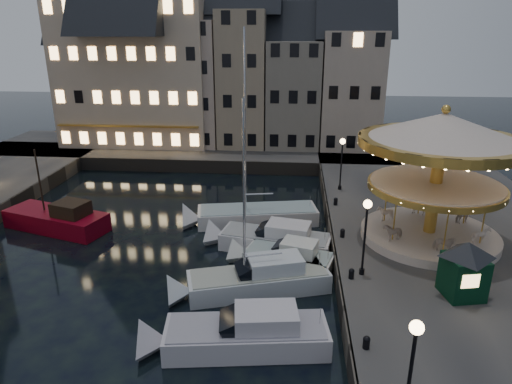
# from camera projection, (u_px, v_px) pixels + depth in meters

# --- Properties ---
(ground) EXTENTS (160.00, 160.00, 0.00)m
(ground) POSITION_uv_depth(u_px,v_px,m) (224.00, 299.00, 24.12)
(ground) COLOR black
(ground) RESTS_ON ground
(quay_east) EXTENTS (16.00, 56.00, 1.30)m
(quay_east) POSITION_uv_depth(u_px,v_px,m) (461.00, 247.00, 28.39)
(quay_east) COLOR #474442
(quay_east) RESTS_ON ground
(quay_north) EXTENTS (44.00, 12.00, 1.30)m
(quay_north) POSITION_uv_depth(u_px,v_px,m) (191.00, 151.00, 50.81)
(quay_north) COLOR #474442
(quay_north) RESTS_ON ground
(quaywall_e) EXTENTS (0.15, 44.00, 1.30)m
(quaywall_e) POSITION_uv_depth(u_px,v_px,m) (331.00, 242.00, 29.04)
(quaywall_e) COLOR #47423A
(quaywall_e) RESTS_ON ground
(quaywall_n) EXTENTS (48.00, 0.15, 1.30)m
(quaywall_n) POSITION_uv_depth(u_px,v_px,m) (198.00, 167.00, 45.02)
(quaywall_n) COLOR #47423A
(quaywall_n) RESTS_ON ground
(streetlamp_a) EXTENTS (0.44, 0.44, 4.17)m
(streetlamp_a) POSITION_uv_depth(u_px,v_px,m) (412.00, 362.00, 13.74)
(streetlamp_a) COLOR black
(streetlamp_a) RESTS_ON quay_east
(streetlamp_b) EXTENTS (0.44, 0.44, 4.17)m
(streetlamp_b) POSITION_uv_depth(u_px,v_px,m) (366.00, 227.00, 23.12)
(streetlamp_b) COLOR black
(streetlamp_b) RESTS_ON quay_east
(streetlamp_c) EXTENTS (0.44, 0.44, 4.17)m
(streetlamp_c) POSITION_uv_depth(u_px,v_px,m) (342.00, 157.00, 35.78)
(streetlamp_c) COLOR black
(streetlamp_c) RESTS_ON quay_east
(bollard_a) EXTENTS (0.30, 0.30, 0.57)m
(bollard_a) POSITION_uv_depth(u_px,v_px,m) (366.00, 342.00, 18.36)
(bollard_a) COLOR black
(bollard_a) RESTS_ON quay_east
(bollard_b) EXTENTS (0.30, 0.30, 0.57)m
(bollard_b) POSITION_uv_depth(u_px,v_px,m) (351.00, 273.00, 23.51)
(bollard_b) COLOR black
(bollard_b) RESTS_ON quay_east
(bollard_c) EXTENTS (0.30, 0.30, 0.57)m
(bollard_c) POSITION_uv_depth(u_px,v_px,m) (343.00, 232.00, 28.20)
(bollard_c) COLOR black
(bollard_c) RESTS_ON quay_east
(bollard_d) EXTENTS (0.30, 0.30, 0.57)m
(bollard_d) POSITION_uv_depth(u_px,v_px,m) (336.00, 201.00, 33.36)
(bollard_d) COLOR black
(bollard_d) RESTS_ON quay_east
(townhouse_na) EXTENTS (5.50, 8.00, 12.80)m
(townhouse_na) POSITION_uv_depth(u_px,v_px,m) (91.00, 83.00, 51.22)
(townhouse_na) COLOR slate
(townhouse_na) RESTS_ON quay_north
(townhouse_nb) EXTENTS (6.16, 8.00, 13.80)m
(townhouse_nb) POSITION_uv_depth(u_px,v_px,m) (138.00, 79.00, 50.60)
(townhouse_nb) COLOR slate
(townhouse_nb) RESTS_ON quay_north
(townhouse_nc) EXTENTS (6.82, 8.00, 14.80)m
(townhouse_nc) POSITION_uv_depth(u_px,v_px,m) (192.00, 74.00, 49.94)
(townhouse_nc) COLOR #B7A090
(townhouse_nc) RESTS_ON quay_north
(townhouse_nd) EXTENTS (5.50, 8.00, 15.80)m
(townhouse_nd) POSITION_uv_depth(u_px,v_px,m) (244.00, 70.00, 49.31)
(townhouse_nd) COLOR gray
(townhouse_nd) RESTS_ON quay_north
(townhouse_ne) EXTENTS (6.16, 8.00, 12.80)m
(townhouse_ne) POSITION_uv_depth(u_px,v_px,m) (294.00, 85.00, 49.37)
(townhouse_ne) COLOR gray
(townhouse_ne) RESTS_ON quay_north
(townhouse_nf) EXTENTS (6.82, 8.00, 13.80)m
(townhouse_nf) POSITION_uv_depth(u_px,v_px,m) (351.00, 80.00, 48.71)
(townhouse_nf) COLOR tan
(townhouse_nf) RESTS_ON quay_north
(hotel_corner) EXTENTS (17.60, 9.00, 16.80)m
(hotel_corner) POSITION_uv_depth(u_px,v_px,m) (138.00, 65.00, 50.09)
(hotel_corner) COLOR beige
(hotel_corner) RESTS_ON quay_north
(motorboat_b) EXTENTS (8.37, 3.39, 2.15)m
(motorboat_b) POSITION_uv_depth(u_px,v_px,m) (237.00, 336.00, 20.24)
(motorboat_b) COLOR silver
(motorboat_b) RESTS_ON ground
(motorboat_c) EXTENTS (8.63, 4.51, 11.53)m
(motorboat_c) POSITION_uv_depth(u_px,v_px,m) (251.00, 281.00, 24.59)
(motorboat_c) COLOR silver
(motorboat_c) RESTS_ON ground
(motorboat_d) EXTENTS (6.25, 3.51, 2.15)m
(motorboat_d) POSITION_uv_depth(u_px,v_px,m) (282.00, 259.00, 27.01)
(motorboat_d) COLOR silver
(motorboat_d) RESTS_ON ground
(motorboat_e) EXTENTS (8.13, 3.78, 2.15)m
(motorboat_e) POSITION_uv_depth(u_px,v_px,m) (269.00, 240.00, 29.39)
(motorboat_e) COLOR silver
(motorboat_e) RESTS_ON ground
(motorboat_f) EXTENTS (9.80, 4.22, 12.98)m
(motorboat_f) POSITION_uv_depth(u_px,v_px,m) (249.00, 216.00, 33.44)
(motorboat_f) COLOR silver
(motorboat_f) RESTS_ON ground
(red_fishing_boat) EXTENTS (7.93, 4.70, 5.95)m
(red_fishing_boat) POSITION_uv_depth(u_px,v_px,m) (58.00, 220.00, 32.31)
(red_fishing_boat) COLOR maroon
(red_fishing_boat) RESTS_ON ground
(carousel) EXTENTS (9.38, 9.38, 8.21)m
(carousel) POSITION_uv_depth(u_px,v_px,m) (440.00, 154.00, 26.26)
(carousel) COLOR beige
(carousel) RESTS_ON quay_east
(ticket_kiosk) EXTENTS (2.76, 2.76, 3.23)m
(ticket_kiosk) POSITION_uv_depth(u_px,v_px,m) (466.00, 260.00, 21.47)
(ticket_kiosk) COLOR black
(ticket_kiosk) RESTS_ON quay_east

